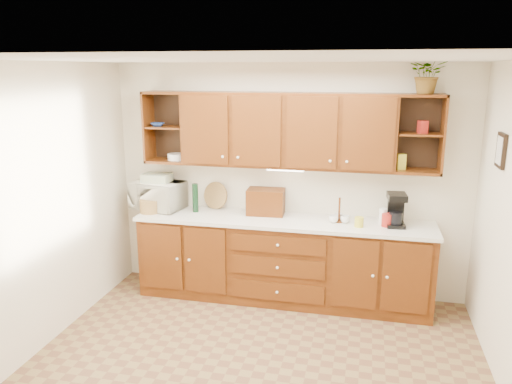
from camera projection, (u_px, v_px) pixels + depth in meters
The scene contains 25 objects.
floor at pixel (253, 371), 4.29m from camera, with size 4.00×4.00×0.00m, color olive.
ceiling at pixel (253, 59), 3.67m from camera, with size 4.00×4.00×0.00m, color white.
back_wall at pixel (288, 181), 5.64m from camera, with size 4.00×4.00×0.00m, color #EEE5C8.
left_wall at pixel (33, 212), 4.41m from camera, with size 3.50×3.50×0.00m, color #EEE5C8.
base_cabinets at pixel (283, 261), 5.56m from camera, with size 3.20×0.60×0.90m, color #3B1A06.
countertop at pixel (283, 221), 5.44m from camera, with size 3.24×0.64×0.04m, color silver.
upper_cabinets at pixel (287, 130), 5.34m from camera, with size 3.20×0.33×0.80m.
undercabinet_light at pixel (285, 170), 5.39m from camera, with size 0.40×0.05×0.03m, color white.
framed_picture at pixel (501, 151), 4.28m from camera, with size 0.03×0.24×0.30m, color black.
wicker_basket at pixel (150, 206), 5.67m from camera, with size 0.24×0.24×0.15m, color olive.
microwave at pixel (158, 195), 5.80m from camera, with size 0.58×0.39×0.32m, color white.
towel_stack at pixel (157, 178), 5.75m from camera, with size 0.31×0.23×0.09m, color #EEDC70.
wine_bottle at pixel (195, 198), 5.67m from camera, with size 0.07×0.07×0.33m, color black.
woven_tray at pixel (216, 208), 5.85m from camera, with size 0.32×0.32×0.02m, color olive.
bread_box at pixel (266, 202), 5.58m from camera, with size 0.41×0.26×0.29m, color #3B1A06.
mug_tree at pixel (339, 218), 5.33m from camera, with size 0.25×0.24×0.27m.
canister_red at pixel (387, 220), 5.16m from camera, with size 0.11×0.11×0.13m, color #AB2118.
canister_white at pixel (383, 216), 5.24m from camera, with size 0.08×0.08×0.17m, color white.
canister_yellow at pixel (359, 222), 5.15m from camera, with size 0.09×0.09×0.10m, color gold.
coffee_maker at pixel (396, 210), 5.17m from camera, with size 0.21×0.26×0.35m.
bowl_stack at pixel (158, 125), 5.62m from camera, with size 0.16×0.16×0.04m, color navy.
plate_stack at pixel (176, 157), 5.68m from camera, with size 0.20×0.20×0.07m, color white.
pantry_box_yellow at pixel (401, 162), 5.13m from camera, with size 0.09×0.07×0.16m, color gold.
pantry_box_red at pixel (423, 127), 5.01m from camera, with size 0.08×0.07×0.13m, color #AB2118.
potted_plant at pixel (428, 74), 4.86m from camera, with size 0.35×0.30×0.39m, color #999999.
Camera 1 is at (0.86, -3.70, 2.53)m, focal length 35.00 mm.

